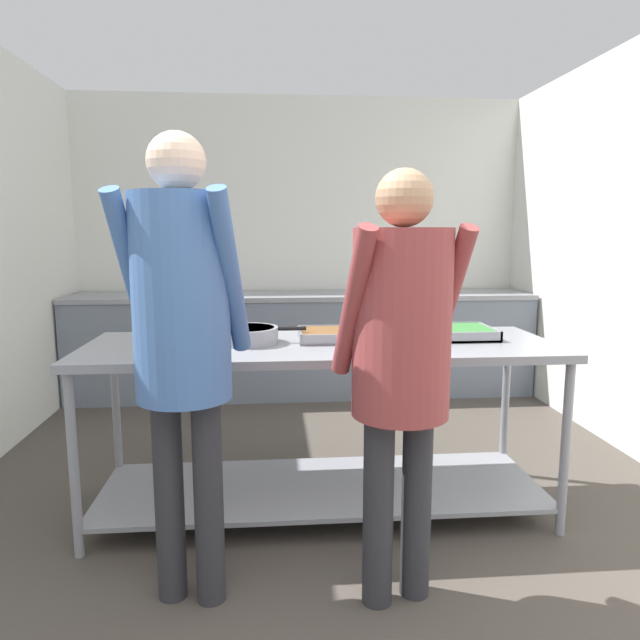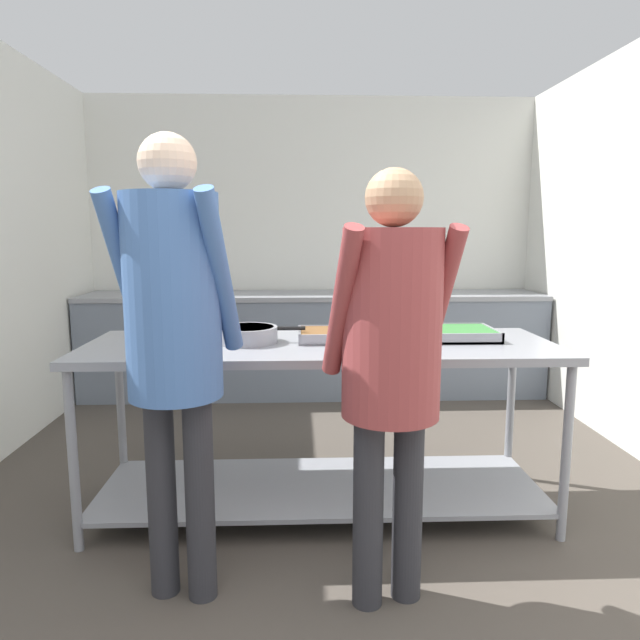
% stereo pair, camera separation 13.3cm
% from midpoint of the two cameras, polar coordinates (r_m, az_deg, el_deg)
% --- Properties ---
extents(wall_rear, '(4.17, 0.06, 2.65)m').
position_cam_midpoint_polar(wall_rear, '(5.37, -2.69, 7.59)').
color(wall_rear, silver).
rests_on(wall_rear, ground_plane).
extents(back_counter, '(4.01, 0.65, 0.90)m').
position_cam_midpoint_polar(back_counter, '(5.10, -2.46, -2.36)').
color(back_counter, slate).
rests_on(back_counter, ground_plane).
extents(serving_counter, '(2.34, 0.80, 0.89)m').
position_cam_midpoint_polar(serving_counter, '(2.93, -1.14, -7.81)').
color(serving_counter, gray).
rests_on(serving_counter, ground_plane).
extents(plate_stack, '(0.28, 0.28, 0.05)m').
position_cam_midpoint_polar(plate_stack, '(2.88, -16.51, -2.07)').
color(plate_stack, white).
rests_on(plate_stack, serving_counter).
extents(sauce_pan, '(0.44, 0.30, 0.08)m').
position_cam_midpoint_polar(sauce_pan, '(2.87, -8.54, -1.44)').
color(sauce_pan, gray).
rests_on(sauce_pan, serving_counter).
extents(serving_tray_vegetables, '(0.49, 0.30, 0.05)m').
position_cam_midpoint_polar(serving_tray_vegetables, '(2.93, 1.31, -1.52)').
color(serving_tray_vegetables, gray).
rests_on(serving_tray_vegetables, serving_counter).
extents(serving_tray_roast, '(0.50, 0.34, 0.05)m').
position_cam_midpoint_polar(serving_tray_roast, '(3.05, 11.13, -1.26)').
color(serving_tray_roast, gray).
rests_on(serving_tray_roast, serving_counter).
extents(guest_serving_left, '(0.51, 0.43, 1.79)m').
position_cam_midpoint_polar(guest_serving_left, '(2.17, -15.32, -0.12)').
color(guest_serving_left, '#2D2D33').
rests_on(guest_serving_left, ground_plane).
extents(guest_serving_right, '(0.52, 0.42, 1.66)m').
position_cam_midpoint_polar(guest_serving_right, '(2.13, 6.35, -2.47)').
color(guest_serving_right, '#2D2D33').
rests_on(guest_serving_right, ground_plane).
extents(water_bottle, '(0.07, 0.07, 0.29)m').
position_cam_midpoint_polar(water_bottle, '(5.03, -12.47, 3.98)').
color(water_bottle, silver).
rests_on(water_bottle, back_counter).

